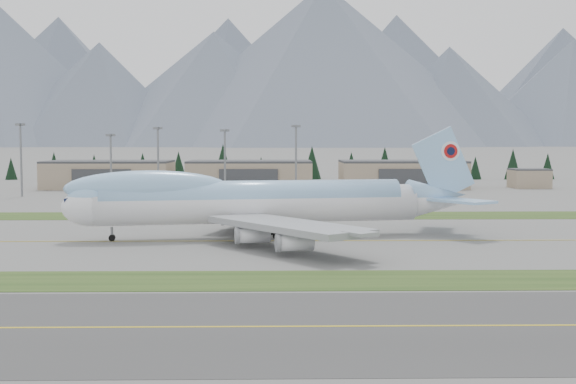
{
  "coord_description": "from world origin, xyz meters",
  "views": [
    {
      "loc": [
        -4.94,
        -133.48,
        18.78
      ],
      "look_at": [
        -2.31,
        16.27,
        8.0
      ],
      "focal_mm": 45.0,
      "sensor_mm": 36.0,
      "label": 1
    }
  ],
  "objects_px": {
    "hangar_left": "(109,174)",
    "service_vehicle_a": "(236,192)",
    "boeing_747_freighter": "(254,201)",
    "hangar_center": "(250,174)",
    "service_vehicle_c": "(453,190)",
    "service_vehicle_b": "(308,195)",
    "hangar_right": "(402,174)"
  },
  "relations": [
    {
      "from": "hangar_center",
      "to": "hangar_right",
      "type": "height_order",
      "value": "same"
    },
    {
      "from": "service_vehicle_b",
      "to": "service_vehicle_a",
      "type": "bearing_deg",
      "value": 65.11
    },
    {
      "from": "boeing_747_freighter",
      "to": "hangar_center",
      "type": "xyz_separation_m",
      "value": [
        -6.02,
        145.03,
        -1.72
      ]
    },
    {
      "from": "boeing_747_freighter",
      "to": "hangar_left",
      "type": "relative_size",
      "value": 1.71
    },
    {
      "from": "hangar_left",
      "to": "service_vehicle_a",
      "type": "height_order",
      "value": "hangar_left"
    },
    {
      "from": "boeing_747_freighter",
      "to": "service_vehicle_c",
      "type": "distance_m",
      "value": 152.31
    },
    {
      "from": "hangar_center",
      "to": "service_vehicle_a",
      "type": "relative_size",
      "value": 13.1
    },
    {
      "from": "boeing_747_freighter",
      "to": "hangar_center",
      "type": "distance_m",
      "value": 145.16
    },
    {
      "from": "service_vehicle_a",
      "to": "hangar_left",
      "type": "bearing_deg",
      "value": 126.36
    },
    {
      "from": "hangar_left",
      "to": "service_vehicle_b",
      "type": "height_order",
      "value": "hangar_left"
    },
    {
      "from": "boeing_747_freighter",
      "to": "service_vehicle_c",
      "type": "xyz_separation_m",
      "value": [
        71.83,
        134.13,
        -7.11
      ]
    },
    {
      "from": "hangar_left",
      "to": "service_vehicle_a",
      "type": "relative_size",
      "value": 13.1
    },
    {
      "from": "boeing_747_freighter",
      "to": "service_vehicle_b",
      "type": "distance_m",
      "value": 109.68
    },
    {
      "from": "service_vehicle_a",
      "to": "service_vehicle_b",
      "type": "xyz_separation_m",
      "value": [
        25.38,
        -16.41,
        0.0
      ]
    },
    {
      "from": "service_vehicle_b",
      "to": "hangar_center",
      "type": "bearing_deg",
      "value": 37.99
    },
    {
      "from": "hangar_left",
      "to": "hangar_right",
      "type": "bearing_deg",
      "value": 0.0
    },
    {
      "from": "hangar_center",
      "to": "hangar_right",
      "type": "xyz_separation_m",
      "value": [
        60.0,
        0.0,
        0.0
      ]
    },
    {
      "from": "boeing_747_freighter",
      "to": "hangar_center",
      "type": "bearing_deg",
      "value": 83.06
    },
    {
      "from": "hangar_center",
      "to": "service_vehicle_b",
      "type": "distance_m",
      "value": 42.64
    },
    {
      "from": "hangar_right",
      "to": "hangar_center",
      "type": "bearing_deg",
      "value": 180.0
    },
    {
      "from": "hangar_left",
      "to": "hangar_center",
      "type": "height_order",
      "value": "same"
    },
    {
      "from": "hangar_center",
      "to": "service_vehicle_b",
      "type": "height_order",
      "value": "hangar_center"
    },
    {
      "from": "service_vehicle_a",
      "to": "service_vehicle_c",
      "type": "bearing_deg",
      "value": -25.45
    },
    {
      "from": "hangar_center",
      "to": "service_vehicle_c",
      "type": "relative_size",
      "value": 11.64
    },
    {
      "from": "hangar_left",
      "to": "hangar_center",
      "type": "xyz_separation_m",
      "value": [
        55.0,
        0.0,
        0.0
      ]
    },
    {
      "from": "service_vehicle_a",
      "to": "service_vehicle_b",
      "type": "relative_size",
      "value": 1.12
    },
    {
      "from": "service_vehicle_c",
      "to": "hangar_left",
      "type": "bearing_deg",
      "value": -178.44
    },
    {
      "from": "hangar_left",
      "to": "service_vehicle_b",
      "type": "distance_m",
      "value": 84.67
    },
    {
      "from": "service_vehicle_a",
      "to": "service_vehicle_c",
      "type": "distance_m",
      "value": 82.61
    },
    {
      "from": "boeing_747_freighter",
      "to": "service_vehicle_a",
      "type": "distance_m",
      "value": 125.43
    },
    {
      "from": "boeing_747_freighter",
      "to": "service_vehicle_a",
      "type": "height_order",
      "value": "boeing_747_freighter"
    },
    {
      "from": "service_vehicle_c",
      "to": "service_vehicle_b",
      "type": "bearing_deg",
      "value": -149.35
    }
  ]
}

